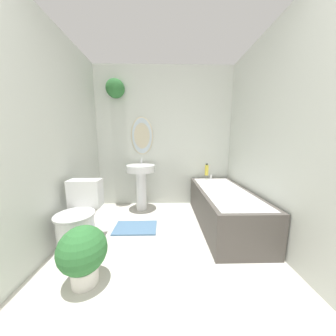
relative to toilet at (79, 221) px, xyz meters
name	(u,v)px	position (x,y,z in m)	size (l,w,h in m)	color
wall_back	(160,135)	(0.85, 1.32, 0.96)	(2.46, 0.30, 2.40)	silver
wall_left	(32,136)	(-0.28, -0.13, 0.90)	(0.06, 2.97, 2.40)	silver
wall_right	(291,136)	(2.11, -0.13, 0.90)	(0.06, 2.97, 2.40)	silver
toilet	(79,221)	(0.00, 0.00, 0.00)	(0.39, 0.55, 0.71)	white
pedestal_sink	(141,179)	(0.53, 1.02, 0.23)	(0.47, 0.47, 0.86)	white
bathtub	(223,207)	(1.73, 0.48, -0.05)	(0.67, 1.54, 0.57)	#4C4742
shampoo_bottle	(206,170)	(1.65, 1.12, 0.36)	(0.06, 0.06, 0.20)	gold
potted_plant	(83,252)	(0.27, -0.48, -0.03)	(0.38, 0.38, 0.49)	silver
bath_mat	(135,228)	(0.53, 0.38, -0.29)	(0.55, 0.36, 0.02)	#4C7093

